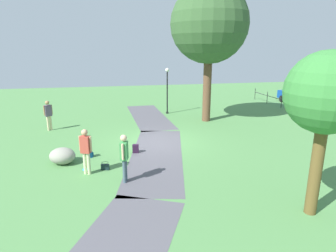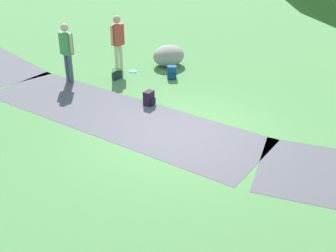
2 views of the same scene
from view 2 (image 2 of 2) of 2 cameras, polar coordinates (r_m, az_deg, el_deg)
ground_plane at (r=10.44m, az=1.65°, el=-1.05°), size 48.00×48.00×0.00m
footpath_segment_mid at (r=11.42m, az=-6.71°, el=1.41°), size 8.31×4.03×0.01m
lawn_boulder at (r=14.79m, az=0.08°, el=9.20°), size 1.34×1.41×0.69m
woman_with_handbag at (r=14.17m, az=-6.60°, el=11.23°), size 0.37×0.48×1.82m
man_near_boulder at (r=13.52m, az=-13.13°, el=9.87°), size 0.50×0.33×1.80m
handbag_on_grass at (r=13.77m, az=-6.72°, el=6.69°), size 0.34×0.34×0.31m
backpack_by_boulder at (r=13.71m, az=0.51°, el=7.01°), size 0.33×0.32×0.40m
spare_backpack_on_lawn at (r=11.87m, az=-2.49°, el=3.64°), size 0.30×0.31×0.40m
frisbee_on_grass at (r=14.39m, az=-4.61°, el=7.15°), size 0.26×0.26×0.02m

